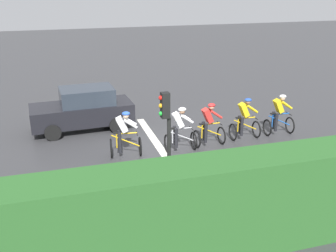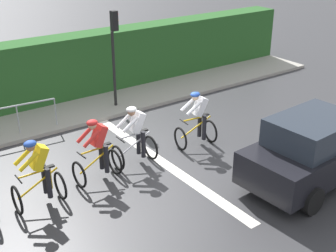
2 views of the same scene
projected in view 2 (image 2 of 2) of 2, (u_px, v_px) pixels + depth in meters
name	position (u px, v px, depth m)	size (l,w,h in m)	color
ground_plane	(163.00, 161.00, 12.14)	(80.00, 80.00, 0.00)	#333335
sidewalk_kerb	(29.00, 120.00, 14.55)	(2.80, 24.19, 0.12)	#9E998E
stone_wall_low	(19.00, 106.00, 15.14)	(0.44, 24.19, 0.48)	tan
hedge_wall	(12.00, 78.00, 14.99)	(1.10, 24.19, 2.29)	#265623
road_marking_stop_line	(162.00, 161.00, 12.12)	(7.00, 0.30, 0.01)	silver
cyclist_second	(39.00, 175.00, 9.94)	(0.69, 1.09, 1.66)	black
cyclist_mid	(98.00, 151.00, 10.95)	(0.74, 1.12, 1.66)	black
cyclist_fourth	(135.00, 137.00, 11.70)	(0.69, 1.09, 1.66)	black
cyclist_trailing	(197.00, 120.00, 12.68)	(0.80, 1.15, 1.66)	black
car_black	(315.00, 149.00, 10.90)	(2.05, 4.19, 1.76)	black
traffic_light_near_crossing	(114.00, 45.00, 14.73)	(0.21, 0.31, 3.34)	black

